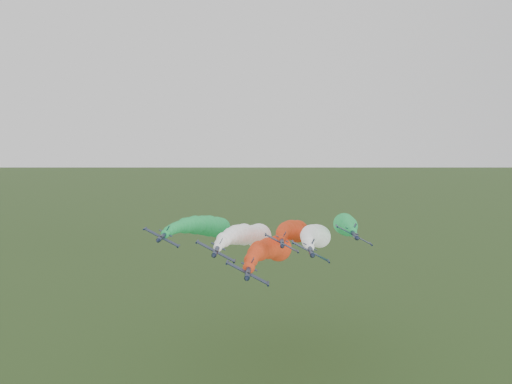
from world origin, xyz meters
TOP-DOWN VIEW (x-y plane):
  - jet_lead at (7.58, 32.85)m, footprint 14.79×67.48m
  - jet_inner_left at (0.37, 43.05)m, footprint 15.76×68.45m
  - jet_inner_right at (20.77, 47.48)m, footprint 15.35×68.04m
  - jet_outer_left at (-13.55, 54.35)m, footprint 15.19×67.88m
  - jet_outer_right at (30.88, 53.03)m, footprint 15.10×67.80m
  - jet_trail at (14.50, 59.02)m, footprint 14.92×67.62m

SIDE VIEW (x-z plane):
  - jet_lead at x=7.58m, z-range 30.62..45.24m
  - jet_trail at x=14.50m, z-range 30.57..45.33m
  - jet_inner_right at x=20.77m, z-range 31.14..46.32m
  - jet_inner_left at x=0.37m, z-range 31.82..47.40m
  - jet_outer_left at x=-13.55m, z-range 32.65..47.66m
  - jet_outer_right at x=30.88m, z-range 33.79..48.72m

